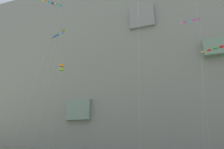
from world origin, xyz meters
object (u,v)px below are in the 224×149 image
object	(u,v)px
kite_banner_mid_center	(50,7)
kite_windsock_low_left	(216,48)
kite_banner_near_cliff	(191,29)
kite_delta_far_right	(60,36)
kite_box_far_left	(61,68)
kite_windsock_high_right	(55,36)

from	to	relation	value
kite_banner_mid_center	kite_windsock_low_left	world-z (taller)	kite_banner_mid_center
kite_banner_near_cliff	kite_windsock_low_left	xyz separation A→B (m)	(5.65, 7.80, -1.39)
kite_banner_near_cliff	kite_delta_far_right	bearing A→B (deg)	178.70
kite_box_far_left	kite_windsock_low_left	bearing A→B (deg)	-2.21
kite_banner_mid_center	kite_windsock_low_left	xyz separation A→B (m)	(36.01, 13.92, -9.84)
kite_delta_far_right	kite_windsock_low_left	bearing A→B (deg)	10.83
kite_box_far_left	kite_windsock_low_left	size ratio (longest dim) A/B	1.07
kite_banner_near_cliff	kite_banner_mid_center	distance (m)	32.10
kite_banner_mid_center	kite_windsock_low_left	size ratio (longest dim) A/B	1.47
kite_windsock_high_right	kite_box_far_left	distance (m)	9.52
kite_windsock_high_right	kite_banner_mid_center	distance (m)	12.38
kite_banner_near_cliff	kite_box_far_left	distance (m)	37.31
kite_box_far_left	kite_banner_mid_center	bearing A→B (deg)	-69.68
kite_banner_near_cliff	kite_box_far_left	size ratio (longest dim) A/B	1.07
kite_delta_far_right	kite_banner_mid_center	world-z (taller)	kite_banner_mid_center
kite_banner_near_cliff	kite_box_far_left	xyz separation A→B (m)	(-36.11, 9.41, -0.33)
kite_windsock_high_right	kite_delta_far_right	world-z (taller)	kite_windsock_high_right
kite_banner_mid_center	kite_banner_near_cliff	bearing A→B (deg)	11.40
kite_banner_near_cliff	kite_delta_far_right	xyz separation A→B (m)	(-31.40, 0.71, 4.80)
kite_delta_far_right	kite_box_far_left	xyz separation A→B (m)	(-4.70, 8.70, -5.12)
kite_windsock_high_right	kite_delta_far_right	size ratio (longest dim) A/B	1.09
kite_banner_mid_center	kite_windsock_low_left	bearing A→B (deg)	21.13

